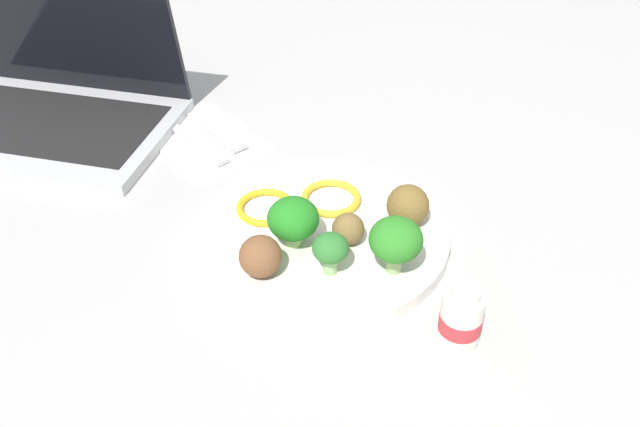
# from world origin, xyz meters

# --- Properties ---
(ground_plane) EXTENTS (4.00, 4.00, 0.00)m
(ground_plane) POSITION_xyz_m (0.00, 0.00, 0.00)
(ground_plane) COLOR #B2B2AD
(plate) EXTENTS (0.28, 0.28, 0.02)m
(plate) POSITION_xyz_m (0.00, 0.00, 0.01)
(plate) COLOR white
(plate) RESTS_ON ground_plane
(broccoli_floret_back_right) EXTENTS (0.04, 0.04, 0.05)m
(broccoli_floret_back_right) POSITION_xyz_m (0.06, -0.04, 0.05)
(broccoli_floret_back_right) COLOR #97CD78
(broccoli_floret_back_right) RESTS_ON plate
(broccoli_floret_mid_left) EXTENTS (0.05, 0.05, 0.05)m
(broccoli_floret_mid_left) POSITION_xyz_m (-0.00, -0.04, 0.05)
(broccoli_floret_mid_left) COLOR #A0C97B
(broccoli_floret_mid_left) RESTS_ON plate
(broccoli_floret_far_rim) EXTENTS (0.05, 0.05, 0.06)m
(broccoli_floret_far_rim) POSITION_xyz_m (0.10, 0.01, 0.05)
(broccoli_floret_far_rim) COLOR #9DBF76
(broccoli_floret_far_rim) RESTS_ON plate
(meatball_back_left) EXTENTS (0.05, 0.05, 0.05)m
(meatball_back_left) POSITION_xyz_m (0.06, 0.08, 0.04)
(meatball_back_left) COLOR brown
(meatball_back_left) RESTS_ON plate
(meatball_front_left) EXTENTS (0.04, 0.04, 0.04)m
(meatball_front_left) POSITION_xyz_m (0.01, -0.09, 0.04)
(meatball_front_left) COLOR brown
(meatball_front_left) RESTS_ON plate
(meatball_center) EXTENTS (0.03, 0.03, 0.03)m
(meatball_center) POSITION_xyz_m (0.04, 0.01, 0.03)
(meatball_center) COLOR brown
(meatball_center) RESTS_ON plate
(pepper_ring_back_right) EXTENTS (0.07, 0.07, 0.01)m
(pepper_ring_back_right) POSITION_xyz_m (-0.03, 0.04, 0.02)
(pepper_ring_back_right) COLOR yellow
(pepper_ring_back_right) RESTS_ON plate
(pepper_ring_front_left) EXTENTS (0.08, 0.08, 0.01)m
(pepper_ring_front_left) POSITION_xyz_m (-0.06, -0.02, 0.02)
(pepper_ring_front_left) COLOR yellow
(pepper_ring_front_left) RESTS_ON plate
(napkin) EXTENTS (0.18, 0.13, 0.01)m
(napkin) POSITION_xyz_m (-0.26, 0.03, 0.00)
(napkin) COLOR white
(napkin) RESTS_ON ground_plane
(fork) EXTENTS (0.12, 0.02, 0.01)m
(fork) POSITION_xyz_m (-0.25, 0.04, 0.01)
(fork) COLOR silver
(fork) RESTS_ON napkin
(knife) EXTENTS (0.15, 0.02, 0.01)m
(knife) POSITION_xyz_m (-0.25, 0.01, 0.01)
(knife) COLOR silver
(knife) RESTS_ON napkin
(yogurt_bottle) EXTENTS (0.04, 0.04, 0.07)m
(yogurt_bottle) POSITION_xyz_m (0.19, -0.01, 0.03)
(yogurt_bottle) COLOR white
(yogurt_bottle) RESTS_ON ground_plane
(laptop) EXTENTS (0.39, 0.36, 0.21)m
(laptop) POSITION_xyz_m (-0.42, -0.09, 0.04)
(laptop) COLOR beige
(laptop) RESTS_ON ground_plane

